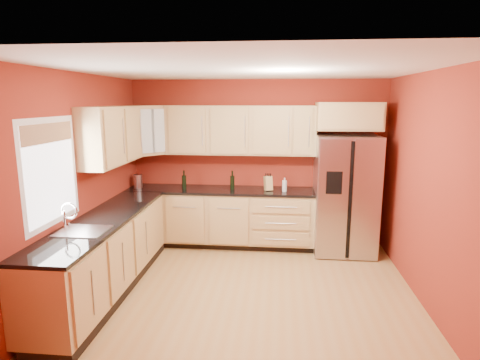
% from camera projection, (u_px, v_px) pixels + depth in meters
% --- Properties ---
extents(floor, '(4.00, 4.00, 0.00)m').
position_uv_depth(floor, '(246.00, 297.00, 4.72)').
color(floor, '#AB7C42').
rests_on(floor, ground).
extents(ceiling, '(4.00, 4.00, 0.00)m').
position_uv_depth(ceiling, '(247.00, 69.00, 4.21)').
color(ceiling, white).
rests_on(ceiling, wall_back).
extents(wall_back, '(4.00, 0.04, 2.60)m').
position_uv_depth(wall_back, '(257.00, 162.00, 6.42)').
color(wall_back, maroon).
rests_on(wall_back, floor).
extents(wall_front, '(4.00, 0.04, 2.60)m').
position_uv_depth(wall_front, '(220.00, 258.00, 2.52)').
color(wall_front, maroon).
rests_on(wall_front, floor).
extents(wall_left, '(0.04, 4.00, 2.60)m').
position_uv_depth(wall_left, '(75.00, 186.00, 4.66)').
color(wall_left, maroon).
rests_on(wall_left, floor).
extents(wall_right, '(0.04, 4.00, 2.60)m').
position_uv_depth(wall_right, '(433.00, 193.00, 4.27)').
color(wall_right, maroon).
rests_on(wall_right, floor).
extents(base_cabinets_back, '(2.90, 0.60, 0.88)m').
position_uv_depth(base_cabinets_back, '(221.00, 218.00, 6.35)').
color(base_cabinets_back, tan).
rests_on(base_cabinets_back, floor).
extents(base_cabinets_left, '(0.60, 2.80, 0.88)m').
position_uv_depth(base_cabinets_left, '(105.00, 256.00, 4.80)').
color(base_cabinets_left, tan).
rests_on(base_cabinets_left, floor).
extents(countertop_back, '(2.90, 0.62, 0.04)m').
position_uv_depth(countertop_back, '(220.00, 190.00, 6.25)').
color(countertop_back, black).
rests_on(countertop_back, base_cabinets_back).
extents(countertop_left, '(0.62, 2.80, 0.04)m').
position_uv_depth(countertop_left, '(103.00, 220.00, 4.71)').
color(countertop_left, black).
rests_on(countertop_left, base_cabinets_left).
extents(upper_cabinets_back, '(2.30, 0.33, 0.75)m').
position_uv_depth(upper_cabinets_back, '(240.00, 130.00, 6.18)').
color(upper_cabinets_back, tan).
rests_on(upper_cabinets_back, wall_back).
extents(upper_cabinets_left, '(0.33, 1.35, 0.75)m').
position_uv_depth(upper_cabinets_left, '(112.00, 135.00, 5.25)').
color(upper_cabinets_left, tan).
rests_on(upper_cabinets_left, wall_left).
extents(corner_upper_cabinet, '(0.67, 0.67, 0.75)m').
position_uv_depth(corner_upper_cabinet, '(147.00, 130.00, 6.16)').
color(corner_upper_cabinet, tan).
rests_on(corner_upper_cabinet, wall_back).
extents(over_fridge_cabinet, '(0.92, 0.60, 0.40)m').
position_uv_depth(over_fridge_cabinet, '(348.00, 116.00, 5.85)').
color(over_fridge_cabinet, tan).
rests_on(over_fridge_cabinet, wall_back).
extents(refrigerator, '(0.90, 0.75, 1.78)m').
position_uv_depth(refrigerator, '(345.00, 195.00, 6.00)').
color(refrigerator, '#B3B3B8').
rests_on(refrigerator, floor).
extents(window, '(0.03, 0.90, 1.00)m').
position_uv_depth(window, '(51.00, 172.00, 4.12)').
color(window, white).
rests_on(window, wall_left).
extents(sink_faucet, '(0.50, 0.42, 0.30)m').
position_uv_depth(sink_faucet, '(82.00, 218.00, 4.19)').
color(sink_faucet, silver).
rests_on(sink_faucet, countertop_left).
extents(canister_left, '(0.11, 0.11, 0.17)m').
position_uv_depth(canister_left, '(138.00, 183.00, 6.30)').
color(canister_left, '#B3B3B8').
rests_on(canister_left, countertop_back).
extents(canister_right, '(0.14, 0.14, 0.21)m').
position_uv_depth(canister_right, '(138.00, 181.00, 6.31)').
color(canister_right, '#B3B3B8').
rests_on(canister_right, countertop_back).
extents(wine_bottle_a, '(0.08, 0.08, 0.30)m').
position_uv_depth(wine_bottle_a, '(184.00, 180.00, 6.20)').
color(wine_bottle_a, black).
rests_on(wine_bottle_a, countertop_back).
extents(wine_bottle_b, '(0.09, 0.09, 0.30)m').
position_uv_depth(wine_bottle_b, '(232.00, 180.00, 6.19)').
color(wine_bottle_b, black).
rests_on(wine_bottle_b, countertop_back).
extents(knife_block, '(0.14, 0.13, 0.22)m').
position_uv_depth(knife_block, '(268.00, 183.00, 6.13)').
color(knife_block, tan).
rests_on(knife_block, countertop_back).
extents(soap_dispenser, '(0.07, 0.07, 0.21)m').
position_uv_depth(soap_dispenser, '(284.00, 185.00, 6.07)').
color(soap_dispenser, silver).
rests_on(soap_dispenser, countertop_back).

